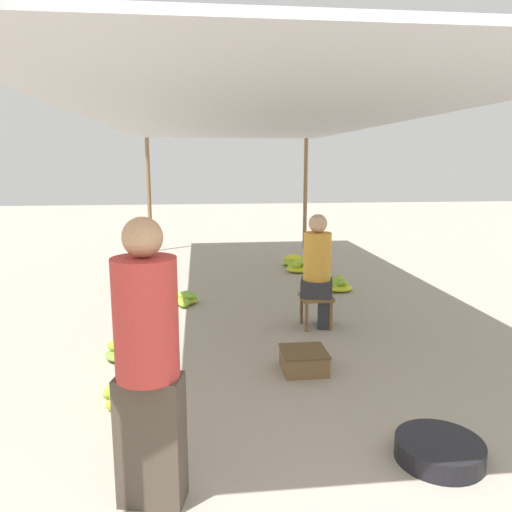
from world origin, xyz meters
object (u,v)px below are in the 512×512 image
Objects in this scene: banana_pile_left_0 at (185,299)px; banana_pile_right_0 at (338,284)px; vendor_foreground at (148,361)px; banana_pile_right_1 at (300,268)px; stool at (316,301)px; basin_black at (439,450)px; vendor_seated at (318,270)px; banana_pile_left_2 at (130,392)px; banana_pile_right_2 at (295,261)px; crate_near at (304,360)px; banana_pile_left_1 at (127,349)px.

banana_pile_left_0 is 1.22× the size of banana_pile_right_0.
vendor_foreground is 5.86m from banana_pile_right_1.
stool reaches higher than basin_black.
vendor_seated is 2.83m from banana_pile_right_1.
banana_pile_left_0 is (-1.48, 1.07, -0.58)m from vendor_seated.
vendor_seated is at bearing 40.00° from banana_pile_left_2.
banana_pile_left_2 is at bearing 153.07° from basin_black.
banana_pile_left_2 is (-1.83, -1.54, -0.23)m from stool.
banana_pile_right_2 is at bearing 72.17° from vendor_foreground.
banana_pile_right_0 reaches higher than banana_pile_left_2.
crate_near is at bearing -108.89° from vendor_seated.
banana_pile_left_2 is 1.50m from crate_near.
banana_pile_right_0 is 1.84m from banana_pile_right_2.
vendor_seated is 2.63m from basin_black.
banana_pile_left_0 is 1.24× the size of crate_near.
banana_pile_right_0 is at bearing -76.63° from banana_pile_right_1.
banana_pile_left_2 is 5.34m from banana_pile_right_2.
vendor_seated is 2.86× the size of banana_pile_left_2.
vendor_foreground is 3.89m from banana_pile_left_0.
stool is at bearing 60.57° from vendor_foreground.
basin_black is 2.24m from banana_pile_left_2.
banana_pile_right_1 is (-0.30, 1.26, -0.01)m from banana_pile_right_0.
basin_black is 1.37× the size of crate_near.
banana_pile_right_2 is at bearing 80.10° from crate_near.
banana_pile_left_0 is at bearing 114.28° from basin_black.
basin_black is at bearing -92.21° from banana_pile_right_1.
banana_pile_right_1 is 1.32× the size of crate_near.
stool is at bearing 71.80° from crate_near.
banana_pile_left_2 is at bearing -129.48° from banana_pile_right_0.
crate_near is (-0.55, 1.41, 0.03)m from basin_black.
stool is at bearing 19.38° from banana_pile_left_1.
banana_pile_right_2 is (1.87, 2.23, 0.01)m from banana_pile_left_0.
stool is 0.35m from vendor_seated.
vendor_seated is 1.34m from crate_near.
banana_pile_left_1 is at bearing -120.59° from banana_pile_right_2.
banana_pile_right_0 reaches higher than banana_pile_right_1.
banana_pile_right_1 reaches higher than crate_near.
vendor_seated is 2.48m from banana_pile_left_2.
vendor_seated reaches higher than banana_pile_left_2.
banana_pile_right_2 is at bearing 87.69° from banana_pile_right_1.
banana_pile_right_0 is 0.77× the size of banana_pile_right_1.
stool is at bearing -165.72° from vendor_seated.
stool is at bearing -97.81° from banana_pile_right_1.
banana_pile_left_2 is 4.83m from banana_pile_right_1.
vendor_seated is 2.44× the size of banana_pile_right_1.
crate_near reaches higher than banana_pile_left_2.
banana_pile_right_1 is at bearing 82.19° from stool.
stool reaches higher than banana_pile_left_1.
banana_pile_left_2 is at bearing -114.66° from banana_pile_right_2.
crate_near reaches higher than basin_black.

